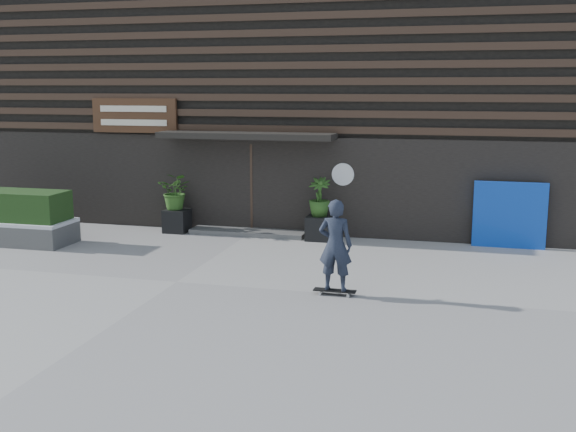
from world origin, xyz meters
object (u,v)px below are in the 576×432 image
(planter_pot_left, at_px, (177,221))
(skateboarder, at_px, (335,246))
(raised_bed, at_px, (4,232))
(planter_pot_right, at_px, (319,228))
(blue_tarp, at_px, (510,215))

(planter_pot_left, distance_m, skateboarder, 6.77)
(planter_pot_left, xyz_separation_m, raised_bed, (-3.64, -2.15, -0.05))
(raised_bed, relative_size, skateboarder, 1.97)
(planter_pot_left, height_order, raised_bed, planter_pot_left)
(raised_bed, bearing_deg, planter_pot_left, 30.60)
(planter_pot_right, xyz_separation_m, raised_bed, (-7.44, -2.15, -0.05))
(raised_bed, height_order, skateboarder, skateboarder)
(raised_bed, bearing_deg, skateboarder, -14.95)
(planter_pot_right, bearing_deg, skateboarder, -74.46)
(planter_pot_right, relative_size, raised_bed, 0.17)
(blue_tarp, bearing_deg, raised_bed, -167.46)
(planter_pot_right, height_order, skateboarder, skateboarder)
(raised_bed, distance_m, blue_tarp, 12.21)
(skateboarder, bearing_deg, blue_tarp, 55.65)
(blue_tarp, bearing_deg, planter_pot_left, -176.99)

